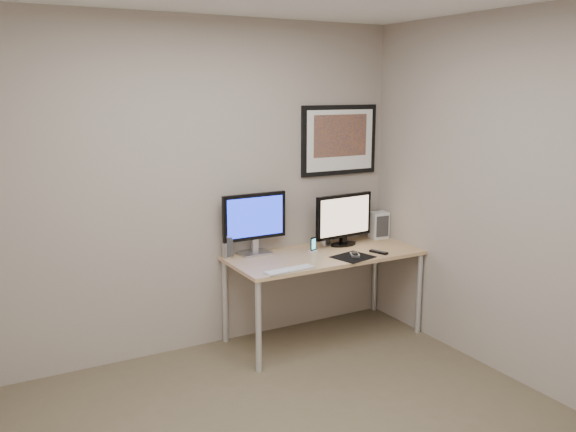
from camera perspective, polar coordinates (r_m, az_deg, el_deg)
name	(u,v)px	position (r m, az deg, el deg)	size (l,w,h in m)	color
room	(264,161)	(3.59, -2.26, 5.20)	(3.60, 3.60, 3.60)	white
desk	(324,261)	(5.04, 3.41, -4.23)	(1.60, 0.70, 0.73)	tan
framed_art	(339,140)	(5.33, 4.83, 7.10)	(0.75, 0.04, 0.60)	black
monitor_large	(255,221)	(4.93, -3.15, -0.46)	(0.55, 0.18, 0.50)	#B5B5BB
monitor_tv	(344,218)	(5.23, 5.25, -0.21)	(0.57, 0.15, 0.45)	black
speaker_left	(227,246)	(4.89, -5.73, -2.84)	(0.08, 0.08, 0.19)	#B5B5BB
speaker_right	(325,234)	(5.27, 3.45, -1.72)	(0.08, 0.08, 0.19)	#B5B5BB
phone_dock	(313,245)	(5.04, 2.37, -2.70)	(0.06, 0.06, 0.13)	black
keyboard	(290,270)	(4.55, 0.15, -5.05)	(0.41, 0.11, 0.01)	silver
mousepad	(353,257)	(4.93, 6.11, -3.83)	(0.29, 0.26, 0.00)	black
mouse	(355,254)	(4.95, 6.28, -3.55)	(0.06, 0.10, 0.04)	black
remote	(379,252)	(5.07, 8.48, -3.34)	(0.04, 0.16, 0.02)	black
fan_unit	(379,225)	(5.56, 8.50, -0.85)	(0.16, 0.11, 0.24)	silver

